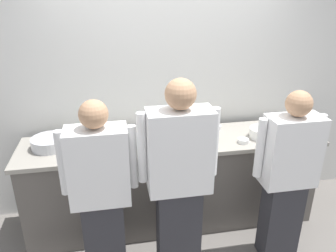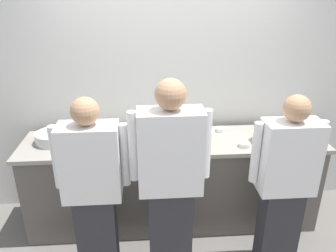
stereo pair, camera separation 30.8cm
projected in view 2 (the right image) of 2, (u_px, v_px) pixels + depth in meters
ground_plane at (176, 242)px, 3.24m from camera, size 9.00×9.00×0.00m
wall_back at (170, 73)px, 3.38m from camera, size 4.56×0.10×2.98m
prep_counter at (173, 182)px, 3.37m from camera, size 2.91×0.64×0.94m
chef_near_left at (93, 188)px, 2.60m from camera, size 0.59×0.24×1.60m
chef_center at (170, 180)px, 2.57m from camera, size 0.63×0.24×1.73m
chef_far_right at (285, 182)px, 2.69m from camera, size 0.59×0.24×1.58m
plate_stack_front at (204, 134)px, 3.24m from camera, size 0.20×0.20×0.07m
plate_stack_rear at (266, 137)px, 3.14m from camera, size 0.25×0.25×0.10m
mixing_bowl_steel at (53, 137)px, 3.13m from camera, size 0.33×0.33×0.10m
sheet_tray at (135, 141)px, 3.15m from camera, size 0.46×0.40×0.02m
squeeze_bottle_primary at (93, 138)px, 3.01m from camera, size 0.05×0.05×0.20m
squeeze_bottle_secondary at (207, 134)px, 3.06m from camera, size 0.06×0.06×0.21m
ramekin_red_sauce at (221, 129)px, 3.37m from camera, size 0.09×0.09×0.04m
ramekin_green_sauce at (244, 144)px, 3.06m from camera, size 0.11×0.11×0.04m
ramekin_orange_sauce at (103, 138)px, 3.19m from camera, size 0.10×0.10×0.04m
chefs_knife at (169, 138)px, 3.23m from camera, size 0.28×0.03×0.02m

